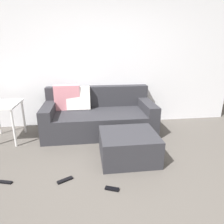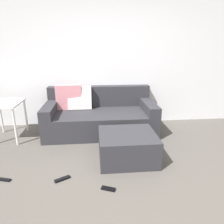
% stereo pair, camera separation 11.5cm
% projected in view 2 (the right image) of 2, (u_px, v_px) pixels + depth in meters
% --- Properties ---
extents(ground_plane, '(6.90, 6.90, 0.00)m').
position_uv_depth(ground_plane, '(127.00, 192.00, 2.29)').
color(ground_plane, '#544F49').
extents(wall_back, '(5.31, 0.10, 2.78)m').
position_uv_depth(wall_back, '(110.00, 56.00, 4.04)').
color(wall_back, silver).
rests_on(wall_back, ground_plane).
extents(couch_sectional, '(2.03, 1.00, 0.89)m').
position_uv_depth(couch_sectional, '(99.00, 116.00, 3.90)').
color(couch_sectional, '#2D2D33').
rests_on(couch_sectional, ground_plane).
extents(ottoman, '(0.81, 0.73, 0.39)m').
position_uv_depth(ottoman, '(127.00, 146.00, 2.92)').
color(ottoman, '#2D2D33').
rests_on(ottoman, ground_plane).
extents(side_table, '(0.51, 0.63, 0.66)m').
position_uv_depth(side_table, '(5.00, 108.00, 3.48)').
color(side_table, white).
rests_on(side_table, ground_plane).
extents(remote_near_ottoman, '(0.17, 0.11, 0.02)m').
position_uv_depth(remote_near_ottoman, '(108.00, 189.00, 2.32)').
color(remote_near_ottoman, black).
rests_on(remote_near_ottoman, ground_plane).
extents(remote_by_storage_bin, '(0.20, 0.14, 0.02)m').
position_uv_depth(remote_by_storage_bin, '(62.00, 179.00, 2.49)').
color(remote_by_storage_bin, black).
rests_on(remote_by_storage_bin, ground_plane).
extents(remote_under_side_table, '(0.19, 0.09, 0.02)m').
position_uv_depth(remote_under_side_table, '(4.00, 180.00, 2.48)').
color(remote_under_side_table, black).
rests_on(remote_under_side_table, ground_plane).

